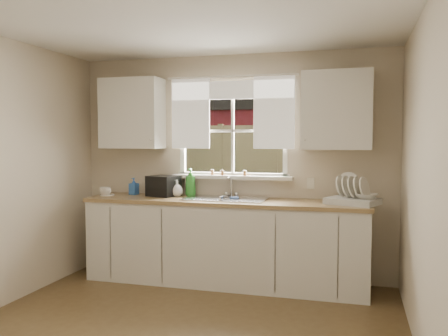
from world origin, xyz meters
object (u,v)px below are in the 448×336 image
(dish_rack, at_px, (352,197))
(soap_bottle_a, at_px, (191,182))
(black_appliance, at_px, (164,186))
(cup, at_px, (105,191))

(dish_rack, relative_size, soap_bottle_a, 1.83)
(soap_bottle_a, height_order, black_appliance, soap_bottle_a)
(cup, height_order, black_appliance, black_appliance)
(soap_bottle_a, distance_m, cup, 0.98)
(dish_rack, xyz_separation_m, cup, (-2.72, -0.04, -0.02))
(black_appliance, bearing_deg, cup, -149.64)
(soap_bottle_a, bearing_deg, black_appliance, -163.88)
(cup, distance_m, black_appliance, 0.67)
(dish_rack, distance_m, cup, 2.72)
(black_appliance, bearing_deg, dish_rack, 13.44)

